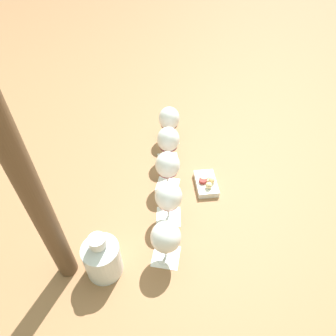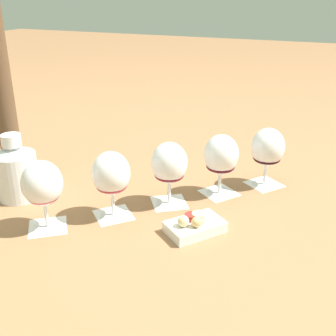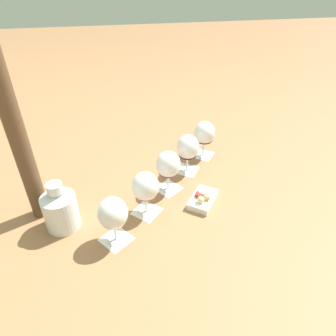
% 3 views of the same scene
% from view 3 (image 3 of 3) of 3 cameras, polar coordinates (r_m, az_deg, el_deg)
% --- Properties ---
extents(ground_plane, '(8.00, 8.00, 0.00)m').
position_cam_3_polar(ground_plane, '(1.26, -0.18, -4.16)').
color(ground_plane, '#936642').
extents(tasting_card_0, '(0.13, 0.13, 0.00)m').
position_cam_3_polar(tasting_card_0, '(1.08, -9.80, -13.19)').
color(tasting_card_0, white).
rests_on(tasting_card_0, ground_plane).
extents(tasting_card_1, '(0.13, 0.13, 0.00)m').
position_cam_3_polar(tasting_card_1, '(1.17, -4.08, -8.21)').
color(tasting_card_1, white).
rests_on(tasting_card_1, ground_plane).
extents(tasting_card_2, '(0.13, 0.13, 0.00)m').
position_cam_3_polar(tasting_card_2, '(1.27, 0.04, -3.88)').
color(tasting_card_2, white).
rests_on(tasting_card_2, ground_plane).
extents(tasting_card_3, '(0.13, 0.13, 0.00)m').
position_cam_3_polar(tasting_card_3, '(1.38, 3.61, -0.37)').
color(tasting_card_3, white).
rests_on(tasting_card_3, ground_plane).
extents(tasting_card_4, '(0.13, 0.13, 0.00)m').
position_cam_3_polar(tasting_card_4, '(1.50, 6.64, 2.52)').
color(tasting_card_4, white).
rests_on(tasting_card_4, ground_plane).
extents(wine_glass_0, '(0.10, 0.10, 0.18)m').
position_cam_3_polar(wine_glass_0, '(1.00, -10.44, -8.80)').
color(wine_glass_0, white).
rests_on(wine_glass_0, tasting_card_0).
extents(wine_glass_1, '(0.10, 0.10, 0.18)m').
position_cam_3_polar(wine_glass_1, '(1.09, -4.32, -3.83)').
color(wine_glass_1, white).
rests_on(wine_glass_1, tasting_card_1).
extents(wine_glass_2, '(0.10, 0.10, 0.18)m').
position_cam_3_polar(wine_glass_2, '(1.20, 0.05, 0.38)').
color(wine_glass_2, white).
rests_on(wine_glass_2, tasting_card_2).
extents(wine_glass_3, '(0.10, 0.10, 0.18)m').
position_cam_3_polar(wine_glass_3, '(1.32, 3.79, 3.71)').
color(wine_glass_3, white).
rests_on(wine_glass_3, tasting_card_3).
extents(wine_glass_4, '(0.10, 0.10, 0.18)m').
position_cam_3_polar(wine_glass_4, '(1.44, 6.94, 6.37)').
color(wine_glass_4, white).
rests_on(wine_glass_4, tasting_card_4).
extents(ceramic_vase, '(0.12, 0.12, 0.19)m').
position_cam_3_polar(ceramic_vase, '(1.12, -19.86, -7.27)').
color(ceramic_vase, silver).
rests_on(ceramic_vase, ground_plane).
extents(snack_dish, '(0.16, 0.15, 0.06)m').
position_cam_3_polar(snack_dish, '(1.20, 6.65, -5.87)').
color(snack_dish, white).
rests_on(snack_dish, ground_plane).
extents(umbrella_pole, '(0.06, 0.06, 0.75)m').
position_cam_3_polar(umbrella_pole, '(1.06, -27.38, 7.50)').
color(umbrella_pole, brown).
rests_on(umbrella_pole, ground_plane).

